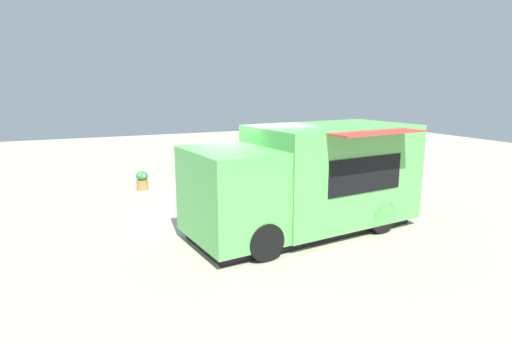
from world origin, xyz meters
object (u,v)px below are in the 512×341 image
object	(u,v)px
planter_flowering_near	(142,180)
planter_flowering_far	(328,173)
food_truck	(308,181)
person_customer	(253,176)

from	to	relation	value
planter_flowering_near	planter_flowering_far	xyz separation A→B (m)	(5.94, -1.71, 0.06)
food_truck	person_customer	distance (m)	4.48
person_customer	food_truck	bearing A→B (deg)	-97.78
food_truck	planter_flowering_far	distance (m)	4.98
planter_flowering_near	planter_flowering_far	distance (m)	6.18
food_truck	planter_flowering_near	xyz separation A→B (m)	(-2.82, 5.51, -0.85)
food_truck	planter_flowering_far	world-z (taller)	food_truck
food_truck	planter_flowering_near	bearing A→B (deg)	117.09
food_truck	person_customer	size ratio (longest dim) A/B	6.08
planter_flowering_near	planter_flowering_far	bearing A→B (deg)	-16.05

